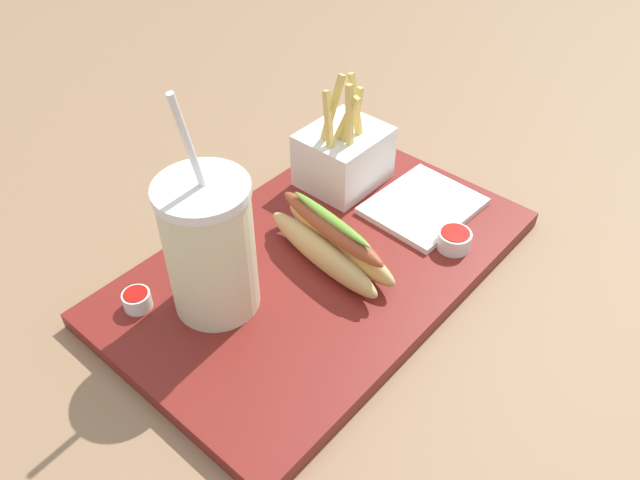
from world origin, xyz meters
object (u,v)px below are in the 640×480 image
object	(u,v)px
fries_basket	(344,155)
ketchup_cup_3	(209,246)
hot_dog_1	(331,243)
ketchup_cup_1	(137,299)
soda_cup	(210,247)
ketchup_cup_2	(454,239)
napkin_stack	(423,206)

from	to	relation	value
fries_basket	ketchup_cup_3	distance (m)	0.22
hot_dog_1	ketchup_cup_3	distance (m)	0.14
hot_dog_1	ketchup_cup_1	bearing A→B (deg)	-29.51
hot_dog_1	ketchup_cup_3	world-z (taller)	hot_dog_1
soda_cup	ketchup_cup_2	size ratio (longest dim) A/B	6.47
ketchup_cup_2	ketchup_cup_3	world-z (taller)	ketchup_cup_2
soda_cup	fries_basket	xyz separation A→B (m)	(-0.26, -0.04, -0.04)
soda_cup	ketchup_cup_1	xyz separation A→B (m)	(0.06, -0.06, -0.07)
soda_cup	fries_basket	distance (m)	0.26
soda_cup	napkin_stack	world-z (taller)	soda_cup
ketchup_cup_1	napkin_stack	world-z (taller)	ketchup_cup_1
ketchup_cup_3	soda_cup	bearing A→B (deg)	55.33
ketchup_cup_2	ketchup_cup_3	distance (m)	0.29
napkin_stack	fries_basket	bearing A→B (deg)	-80.14
fries_basket	hot_dog_1	xyz separation A→B (m)	(0.13, 0.09, -0.01)
ketchup_cup_3	napkin_stack	bearing A→B (deg)	148.98
ketchup_cup_1	napkin_stack	size ratio (longest dim) A/B	0.23
soda_cup	ketchup_cup_2	bearing A→B (deg)	148.98
fries_basket	napkin_stack	bearing A→B (deg)	99.86
hot_dog_1	ketchup_cup_2	size ratio (longest dim) A/B	4.65
ketchup_cup_2	napkin_stack	bearing A→B (deg)	-118.47
soda_cup	ketchup_cup_3	world-z (taller)	soda_cup
hot_dog_1	ketchup_cup_2	world-z (taller)	hot_dog_1
ketchup_cup_2	ketchup_cup_1	bearing A→B (deg)	-33.84
ketchup_cup_3	napkin_stack	distance (m)	0.27
ketchup_cup_3	napkin_stack	xyz separation A→B (m)	(-0.23, 0.14, -0.01)
soda_cup	ketchup_cup_3	bearing A→B (deg)	-124.67
soda_cup	ketchup_cup_1	world-z (taller)	soda_cup
soda_cup	hot_dog_1	size ratio (longest dim) A/B	1.39
ketchup_cup_1	ketchup_cup_3	size ratio (longest dim) A/B	0.81
hot_dog_1	napkin_stack	world-z (taller)	hot_dog_1
fries_basket	ketchup_cup_3	xyz separation A→B (m)	(0.21, -0.03, -0.03)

